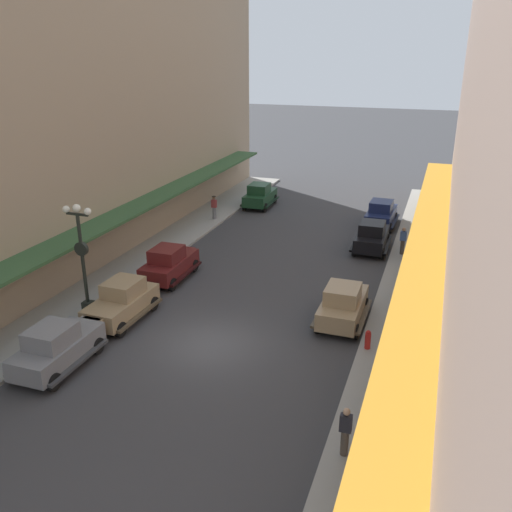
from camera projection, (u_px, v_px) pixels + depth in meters
The scene contains 17 objects.
ground_plane at pixel (209, 344), 23.03m from camera, with size 200.00×200.00×0.00m, color #38383A.
sidewalk_left at pixel (60, 316), 25.31m from camera, with size 3.00×60.00×0.15m, color #99968E.
sidewalk_right at pixel (391, 375), 20.70m from camera, with size 3.00×60.00×0.15m, color #99968E.
parked_car_0 at pixel (343, 303), 24.55m from camera, with size 2.15×4.26×1.84m.
parked_car_1 at pixel (57, 346), 21.03m from camera, with size 2.15×4.26×1.84m.
parked_car_2 at pixel (381, 213), 37.95m from camera, with size 2.26×4.30×1.84m.
parked_car_3 at pixel (122, 301), 24.78m from camera, with size 2.22×4.29×1.84m.
parked_car_4 at pixel (169, 263), 29.19m from camera, with size 2.18×4.27×1.84m.
parked_car_5 at pixel (372, 236), 33.37m from camera, with size 2.17×4.27×1.84m.
parked_car_6 at pixel (260, 195), 42.64m from camera, with size 2.24×4.30×1.84m.
lamp_post_with_clock at pixel (82, 254), 24.55m from camera, with size 1.42×0.44×5.16m.
fire_hydrant at pixel (368, 339), 22.27m from camera, with size 0.24×0.24×0.82m.
pedestrian_0 at pixel (418, 373), 19.19m from camera, with size 0.36×0.24×1.64m.
pedestrian_1 at pixel (410, 314), 23.39m from camera, with size 0.36×0.28×1.67m.
pedestrian_2 at pixel (214, 207), 39.04m from camera, with size 0.36×0.28×1.67m.
pedestrian_3 at pixel (345, 431), 16.28m from camera, with size 0.36×0.24×1.64m.
pedestrian_4 at pixel (403, 241), 32.38m from camera, with size 0.36×0.24×1.64m.
Camera 1 is at (8.50, -18.45, 11.63)m, focal length 38.56 mm.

